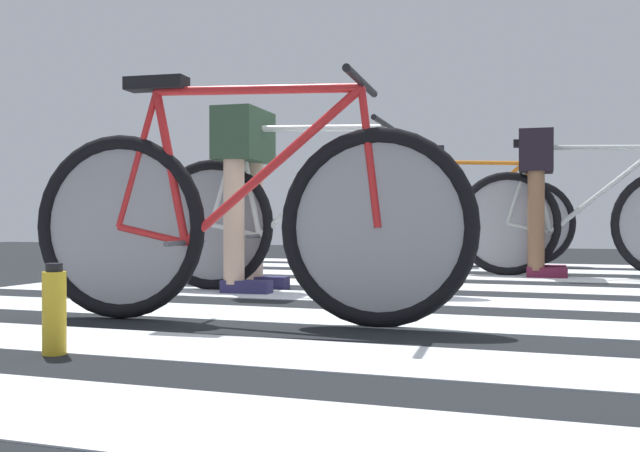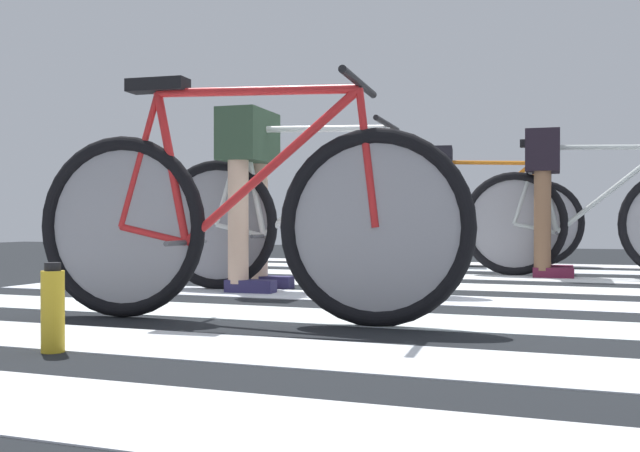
% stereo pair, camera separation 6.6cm
% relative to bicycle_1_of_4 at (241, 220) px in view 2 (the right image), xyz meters
% --- Properties ---
extents(ground, '(18.00, 14.00, 0.02)m').
position_rel_bicycle_1_of_4_xyz_m(ground, '(0.78, 0.98, -0.40)').
color(ground, black).
extents(crosswalk_markings, '(5.48, 6.52, 0.00)m').
position_rel_bicycle_1_of_4_xyz_m(crosswalk_markings, '(0.79, 0.99, -0.38)').
color(crosswalk_markings, silver).
rests_on(crosswalk_markings, ground).
extents(bicycle_1_of_4, '(1.73, 0.52, 0.93)m').
position_rel_bicycle_1_of_4_xyz_m(bicycle_1_of_4, '(0.00, 0.00, 0.00)').
color(bicycle_1_of_4, black).
rests_on(bicycle_1_of_4, ground).
extents(bicycle_2_of_4, '(1.74, 0.52, 0.93)m').
position_rel_bicycle_1_of_4_xyz_m(bicycle_2_of_4, '(-0.21, 1.16, 0.00)').
color(bicycle_2_of_4, black).
rests_on(bicycle_2_of_4, ground).
extents(cyclist_2_of_4, '(0.33, 0.42, 0.98)m').
position_rel_bicycle_1_of_4_xyz_m(cyclist_2_of_4, '(-0.52, 1.14, 0.25)').
color(cyclist_2_of_4, beige).
rests_on(cyclist_2_of_4, ground).
extents(bicycle_3_of_4, '(1.74, 0.52, 0.93)m').
position_rel_bicycle_1_of_4_xyz_m(bicycle_3_of_4, '(1.23, 2.76, 0.00)').
color(bicycle_3_of_4, black).
rests_on(bicycle_3_of_4, ground).
extents(cyclist_3_of_4, '(0.33, 0.42, 0.99)m').
position_rel_bicycle_1_of_4_xyz_m(cyclist_3_of_4, '(0.92, 2.74, 0.25)').
color(cyclist_3_of_4, brown).
rests_on(cyclist_3_of_4, ground).
extents(bicycle_4_of_4, '(1.72, 0.54, 0.93)m').
position_rel_bicycle_1_of_4_xyz_m(bicycle_4_of_4, '(0.32, 3.83, 0.00)').
color(bicycle_4_of_4, black).
rests_on(bicycle_4_of_4, ground).
extents(cyclist_4_of_4, '(0.37, 0.44, 1.00)m').
position_rel_bicycle_1_of_4_xyz_m(cyclist_4_of_4, '(0.01, 3.78, 0.26)').
color(cyclist_4_of_4, brown).
rests_on(cyclist_4_of_4, ground).
extents(water_bottle, '(0.07, 0.07, 0.26)m').
position_rel_bicycle_1_of_4_xyz_m(water_bottle, '(-0.23, -0.77, -0.26)').
color(water_bottle, gold).
rests_on(water_bottle, ground).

